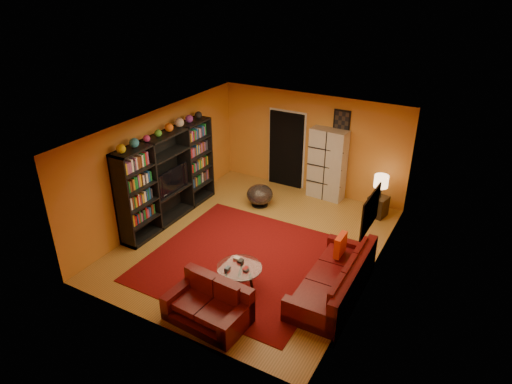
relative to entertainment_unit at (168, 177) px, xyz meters
The scene contains 20 objects.
floor 2.51m from the entertainment_unit, ahead, with size 6.00×6.00×0.00m, color olive.
ceiling 2.75m from the entertainment_unit, ahead, with size 6.00×6.00×0.00m, color white.
wall_back 3.77m from the entertainment_unit, 52.83° to the left, with size 6.00×6.00×0.00m, color #C6792B.
wall_front 3.77m from the entertainment_unit, 52.83° to the right, with size 6.00×6.00×0.00m, color #C6792B.
wall_left 0.34m from the entertainment_unit, behind, with size 6.00×6.00×0.00m, color #C6792B.
wall_right 4.78m from the entertainment_unit, ahead, with size 6.00×6.00×0.00m, color #C6792B.
rug 2.69m from the entertainment_unit, 16.42° to the right, with size 3.60×3.60×0.01m, color #54090B.
doorway 3.35m from the entertainment_unit, 61.98° to the left, with size 0.95×0.10×2.04m, color black.
wall_art_right 4.80m from the entertainment_unit, ahead, with size 0.03×1.00×0.70m, color black.
wall_art_back 4.36m from the entertainment_unit, 44.57° to the left, with size 0.42×0.03×0.52m, color black.
entertainment_unit is the anchor object (origin of this frame).
tv 0.07m from the entertainment_unit, 20.26° to the right, with size 0.13×1.01×0.58m, color black.
sofa 4.54m from the entertainment_unit, ahead, with size 1.00×2.37×0.85m.
loveseat 3.76m from the entertainment_unit, 41.11° to the right, with size 1.44×0.92×0.85m.
throw_pillow 4.25m from the entertainment_unit, ahead, with size 0.12×0.42×0.42m, color #EF411A.
coffee_table 3.18m from the entertainment_unit, 27.53° to the right, with size 0.84×0.84×0.42m.
storage_cabinet 3.97m from the entertainment_unit, 44.95° to the left, with size 0.92×0.41×1.83m, color #B2AEA4.
bowl_chair 2.32m from the entertainment_unit, 45.38° to the left, with size 0.66×0.66×0.54m.
side_table 5.00m from the entertainment_unit, 30.27° to the left, with size 0.40×0.40×0.50m, color black.
table_lamp 4.94m from the entertainment_unit, 30.27° to the left, with size 0.33×0.33×0.56m.
Camera 1 is at (4.11, -7.31, 5.45)m, focal length 32.00 mm.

